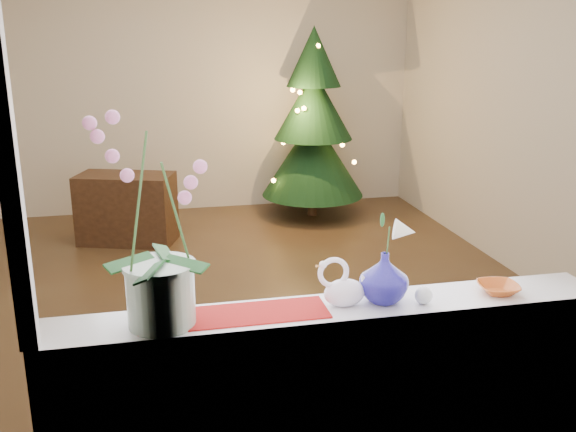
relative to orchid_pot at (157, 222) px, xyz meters
name	(u,v)px	position (x,y,z in m)	size (l,w,h in m)	color
ground	(245,291)	(0.64, 2.38, -1.30)	(5.00, 5.00, 0.00)	#3D2919
wall_back	(208,86)	(0.64, 4.88, 0.05)	(4.50, 0.10, 2.70)	beige
wall_front	(346,207)	(0.64, -0.12, 0.05)	(4.50, 0.10, 2.70)	beige
wall_right	(526,108)	(2.89, 2.38, 0.05)	(0.10, 5.00, 2.70)	beige
window_apron	(337,429)	(0.64, -0.08, -0.86)	(2.20, 0.08, 0.88)	white
windowsill	(333,311)	(0.64, 0.01, -0.40)	(2.20, 0.26, 0.04)	white
window_frame	(346,104)	(0.64, -0.09, 0.40)	(2.22, 0.06, 1.60)	white
runner	(235,315)	(0.26, 0.01, -0.38)	(0.70, 0.20, 0.01)	maroon
orchid_pot	(157,222)	(0.00, 0.00, 0.00)	(0.26, 0.26, 0.77)	beige
swan	(345,282)	(0.69, 0.02, -0.29)	(0.22, 0.10, 0.19)	white
blue_vase	(384,274)	(0.85, 0.02, -0.27)	(0.22, 0.22, 0.23)	navy
lily	(386,224)	(0.85, 0.02, -0.07)	(0.13, 0.07, 0.17)	silver
paperweight	(424,295)	(0.99, -0.03, -0.35)	(0.07, 0.07, 0.07)	silver
amber_dish	(498,289)	(1.33, 0.00, -0.37)	(0.14, 0.14, 0.03)	#B04B17
xmas_tree	(313,124)	(1.68, 4.33, -0.31)	(1.08, 1.08, 1.98)	black
side_table	(127,209)	(-0.25, 3.81, -0.98)	(0.87, 0.43, 0.65)	black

